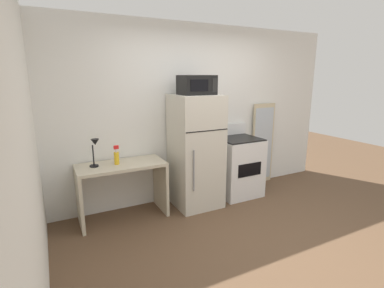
% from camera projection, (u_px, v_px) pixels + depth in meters
% --- Properties ---
extents(ground_plane, '(12.00, 12.00, 0.00)m').
position_uv_depth(ground_plane, '(262.00, 245.00, 3.24)').
color(ground_plane, brown).
extents(wall_back_white, '(5.00, 0.10, 2.60)m').
position_uv_depth(wall_back_white, '(193.00, 113.00, 4.42)').
color(wall_back_white, white).
rests_on(wall_back_white, ground).
extents(wall_left_brick, '(0.10, 4.00, 2.60)m').
position_uv_depth(wall_left_brick, '(21.00, 159.00, 1.97)').
color(wall_left_brick, silver).
rests_on(wall_left_brick, ground).
extents(desk, '(1.12, 0.52, 0.75)m').
position_uv_depth(desk, '(122.00, 181.00, 3.77)').
color(desk, beige).
rests_on(desk, ground).
extents(desk_lamp, '(0.14, 0.12, 0.35)m').
position_uv_depth(desk_lamp, '(95.00, 148.00, 3.54)').
color(desk_lamp, black).
rests_on(desk_lamp, desk).
extents(spray_bottle, '(0.06, 0.06, 0.25)m').
position_uv_depth(spray_bottle, '(117.00, 157.00, 3.67)').
color(spray_bottle, yellow).
rests_on(spray_bottle, desk).
extents(refrigerator, '(0.64, 0.67, 1.60)m').
position_uv_depth(refrigerator, '(196.00, 151.00, 4.12)').
color(refrigerator, beige).
rests_on(refrigerator, ground).
extents(microwave, '(0.46, 0.35, 0.26)m').
position_uv_depth(microwave, '(197.00, 85.00, 3.89)').
color(microwave, black).
rests_on(microwave, refrigerator).
extents(oven_range, '(0.65, 0.61, 1.10)m').
position_uv_depth(oven_range, '(238.00, 166.00, 4.56)').
color(oven_range, white).
rests_on(oven_range, ground).
extents(leaning_mirror, '(0.44, 0.03, 1.40)m').
position_uv_depth(leaning_mirror, '(263.00, 144.00, 5.04)').
color(leaning_mirror, '#C6B793').
rests_on(leaning_mirror, ground).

